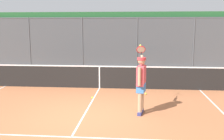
# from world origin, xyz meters

# --- Properties ---
(ground_plane) EXTENTS (60.00, 60.00, 0.00)m
(ground_plane) POSITION_xyz_m (0.00, 0.00, 0.00)
(ground_plane) COLOR #B76B42
(fence_backdrop) EXTENTS (19.04, 1.37, 3.42)m
(fence_backdrop) POSITION_xyz_m (-0.00, -8.87, 1.70)
(fence_backdrop) COLOR #474C51
(fence_backdrop) RESTS_ON ground
(tennis_net) EXTENTS (10.75, 0.09, 1.07)m
(tennis_net) POSITION_xyz_m (0.00, -3.70, 0.49)
(tennis_net) COLOR #2D2D2D
(tennis_net) RESTS_ON ground
(tennis_player) EXTENTS (0.31, 1.43, 2.00)m
(tennis_player) POSITION_xyz_m (-1.67, -0.57, 1.01)
(tennis_player) COLOR navy
(tennis_player) RESTS_ON ground
(tennis_ball_mid_court) EXTENTS (0.07, 0.07, 0.07)m
(tennis_ball_mid_court) POSITION_xyz_m (-1.91, -2.79, 0.03)
(tennis_ball_mid_court) COLOR #D6E042
(tennis_ball_mid_court) RESTS_ON ground
(tennis_ball_near_baseline) EXTENTS (0.07, 0.07, 0.07)m
(tennis_ball_near_baseline) POSITION_xyz_m (0.05, -2.08, 0.03)
(tennis_ball_near_baseline) COLOR #C1D138
(tennis_ball_near_baseline) RESTS_ON ground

